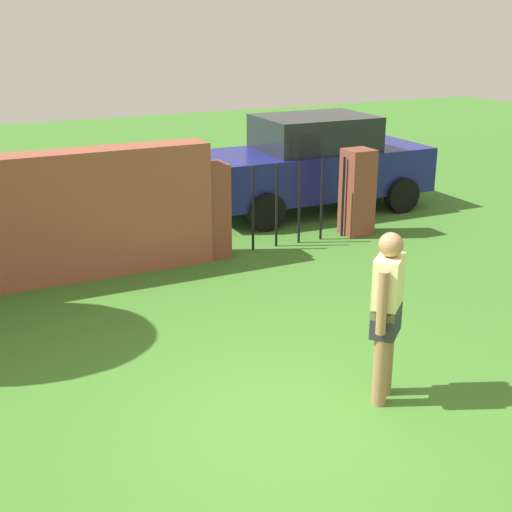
{
  "coord_description": "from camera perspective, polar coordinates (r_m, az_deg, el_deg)",
  "views": [
    {
      "loc": [
        -2.54,
        -4.71,
        3.39
      ],
      "look_at": [
        0.53,
        1.56,
        1.0
      ],
      "focal_mm": 49.2,
      "sensor_mm": 36.0,
      "label": 1
    }
  ],
  "objects": [
    {
      "name": "ground_plane",
      "position": [
        6.33,
        1.96,
        -13.46
      ],
      "size": [
        40.0,
        40.0,
        0.0
      ],
      "primitive_type": "plane",
      "color": "#3D7528"
    },
    {
      "name": "brick_wall",
      "position": [
        9.58,
        -18.95,
        2.6
      ],
      "size": [
        5.28,
        0.5,
        1.74
      ],
      "primitive_type": "cube",
      "color": "brown",
      "rests_on": "ground"
    },
    {
      "name": "fence_gate",
      "position": [
        10.82,
        2.62,
        4.48
      ],
      "size": [
        2.99,
        0.44,
        1.4
      ],
      "color": "brown",
      "rests_on": "ground"
    },
    {
      "name": "car",
      "position": [
        12.88,
        4.72,
        7.52
      ],
      "size": [
        4.23,
        1.99,
        1.72
      ],
      "rotation": [
        0.0,
        0.0,
        -0.02
      ],
      "color": "navy",
      "rests_on": "ground"
    },
    {
      "name": "person",
      "position": [
        6.41,
        10.57,
        -4.32
      ],
      "size": [
        0.42,
        0.4,
        1.62
      ],
      "rotation": [
        0.0,
        0.0,
        -2.41
      ],
      "color": "#9E704C",
      "rests_on": "ground"
    }
  ]
}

